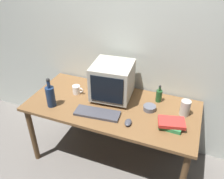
# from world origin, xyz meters

# --- Properties ---
(ground_plane) EXTENTS (6.00, 6.00, 0.00)m
(ground_plane) POSITION_xyz_m (0.00, 0.00, 0.00)
(ground_plane) COLOR slate
(back_wall) EXTENTS (4.00, 0.08, 2.50)m
(back_wall) POSITION_xyz_m (0.00, 0.45, 1.25)
(back_wall) COLOR beige
(back_wall) RESTS_ON ground
(desk) EXTENTS (1.67, 0.77, 0.71)m
(desk) POSITION_xyz_m (0.00, 0.00, 0.63)
(desk) COLOR brown
(desk) RESTS_ON ground
(crt_monitor) EXTENTS (0.41, 0.42, 0.37)m
(crt_monitor) POSITION_xyz_m (-0.05, 0.14, 0.91)
(crt_monitor) COLOR #B2AD9E
(crt_monitor) RESTS_ON desk
(keyboard) EXTENTS (0.43, 0.19, 0.02)m
(keyboard) POSITION_xyz_m (-0.07, -0.19, 0.73)
(keyboard) COLOR #3F3F47
(keyboard) RESTS_ON desk
(computer_mouse) EXTENTS (0.07, 0.11, 0.04)m
(computer_mouse) POSITION_xyz_m (0.23, -0.21, 0.73)
(computer_mouse) COLOR #3F3F47
(computer_mouse) RESTS_ON desk
(bottle_tall) EXTENTS (0.09, 0.09, 0.30)m
(bottle_tall) POSITION_xyz_m (-0.54, -0.22, 0.83)
(bottle_tall) COLOR navy
(bottle_tall) RESTS_ON desk
(bottle_short) EXTENTS (0.06, 0.06, 0.19)m
(bottle_short) POSITION_xyz_m (0.41, 0.23, 0.78)
(bottle_short) COLOR #1E4C23
(bottle_short) RESTS_ON desk
(book_stack) EXTENTS (0.25, 0.20, 0.07)m
(book_stack) POSITION_xyz_m (0.59, -0.12, 0.75)
(book_stack) COLOR #33894C
(book_stack) RESTS_ON desk
(mug) EXTENTS (0.12, 0.08, 0.09)m
(mug) POSITION_xyz_m (-0.42, 0.06, 0.76)
(mug) COLOR white
(mug) RESTS_ON desk
(cd_spindle) EXTENTS (0.12, 0.12, 0.04)m
(cd_spindle) POSITION_xyz_m (0.36, 0.06, 0.74)
(cd_spindle) COLOR #595B66
(cd_spindle) RESTS_ON desk
(metal_canister) EXTENTS (0.09, 0.09, 0.15)m
(metal_canister) POSITION_xyz_m (0.67, 0.10, 0.79)
(metal_canister) COLOR #B7B2A8
(metal_canister) RESTS_ON desk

